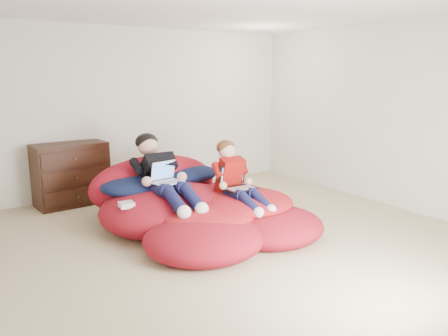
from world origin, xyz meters
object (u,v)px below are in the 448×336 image
Objects in this scene: laptop_black at (237,182)px; dresser at (71,174)px; older_boy at (161,171)px; beanbag_pile at (196,207)px; younger_boy at (236,176)px; laptop_white at (166,177)px.

dresser is at bearing 123.12° from laptop_black.
older_boy is 0.90m from laptop_black.
beanbag_pile is 0.60m from older_boy.
younger_boy reaches higher than laptop_black.
older_boy is at bearing 142.45° from laptop_black.
laptop_white is at bearing 165.68° from beanbag_pile.
older_boy reaches higher than younger_boy.
laptop_white is 0.95× the size of laptop_black.
laptop_white is at bearing -90.00° from older_boy.
younger_boy is 2.52× the size of laptop_black.
dresser is 1.07× the size of younger_boy.
laptop_black is at bearing -37.55° from older_boy.
older_boy is at bearing 90.00° from laptop_white.
dresser reaches higher than laptop_black.
older_boy is (-0.34, 0.24, 0.43)m from beanbag_pile.
dresser is at bearing 111.19° from laptop_white.
younger_boy reaches higher than dresser.
younger_boy is (0.36, -0.29, 0.39)m from beanbag_pile.
laptop_black is (0.71, -0.54, -0.11)m from older_boy.
beanbag_pile is 6.82× the size of laptop_white.
dresser is 2.70× the size of laptop_black.
laptop_white is (0.66, -1.70, 0.21)m from dresser.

